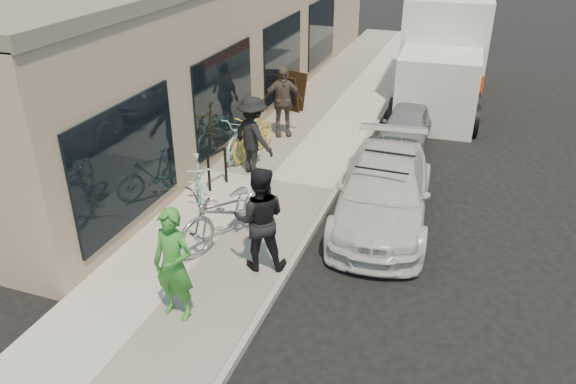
% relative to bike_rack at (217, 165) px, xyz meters
% --- Properties ---
extents(ground, '(120.00, 120.00, 0.00)m').
position_rel_bike_rack_xyz_m(ground, '(2.91, -2.29, -0.66)').
color(ground, black).
rests_on(ground, ground).
extents(sidewalk, '(3.00, 34.00, 0.15)m').
position_rel_bike_rack_xyz_m(sidewalk, '(0.91, 0.71, -0.58)').
color(sidewalk, '#B6B1A4').
rests_on(sidewalk, ground).
extents(curb, '(0.12, 34.00, 0.13)m').
position_rel_bike_rack_xyz_m(curb, '(2.46, 0.71, -0.59)').
color(curb, gray).
rests_on(curb, ground).
extents(storefront, '(3.60, 20.00, 4.22)m').
position_rel_bike_rack_xyz_m(storefront, '(-2.33, 5.70, 1.47)').
color(storefront, tan).
rests_on(storefront, ground).
extents(bike_rack, '(0.20, 0.58, 0.84)m').
position_rel_bike_rack_xyz_m(bike_rack, '(0.00, 0.00, 0.00)').
color(bike_rack, black).
rests_on(bike_rack, sidewalk).
extents(sandwich_board, '(0.82, 0.82, 1.08)m').
position_rel_bike_rack_xyz_m(sandwich_board, '(-0.15, 5.28, 0.05)').
color(sandwich_board, black).
rests_on(sandwich_board, sidewalk).
extents(sedan_white, '(2.22, 4.54, 1.31)m').
position_rel_bike_rack_xyz_m(sedan_white, '(3.61, 0.05, -0.02)').
color(sedan_white, silver).
rests_on(sedan_white, ground).
extents(sedan_silver, '(1.23, 3.00, 1.02)m').
position_rel_bike_rack_xyz_m(sedan_silver, '(3.42, 4.30, -0.15)').
color(sedan_silver, gray).
rests_on(sedan_silver, ground).
extents(moving_truck, '(2.75, 6.66, 3.22)m').
position_rel_bike_rack_xyz_m(moving_truck, '(3.82, 8.45, 0.77)').
color(moving_truck, silver).
rests_on(moving_truck, ground).
extents(tandem_bike, '(1.57, 2.43, 1.21)m').
position_rel_bike_rack_xyz_m(tandem_bike, '(1.16, -1.88, 0.10)').
color(tandem_bike, '#B4B4B6').
rests_on(tandem_bike, sidewalk).
extents(woman_rider, '(0.69, 0.49, 1.79)m').
position_rel_bike_rack_xyz_m(woman_rider, '(1.31, -4.06, 0.39)').
color(woman_rider, '#34872D').
rests_on(woman_rider, sidewalk).
extents(man_standing, '(1.06, 0.94, 1.83)m').
position_rel_bike_rack_xyz_m(man_standing, '(2.00, -2.46, 0.41)').
color(man_standing, black).
rests_on(man_standing, sidewalk).
extents(cruiser_bike_a, '(1.27, 1.65, 0.99)m').
position_rel_bike_rack_xyz_m(cruiser_bike_a, '(0.00, -0.84, -0.01)').
color(cruiser_bike_a, '#91D9CF').
rests_on(cruiser_bike_a, sidewalk).
extents(cruiser_bike_b, '(0.69, 1.97, 1.04)m').
position_rel_bike_rack_xyz_m(cruiser_bike_b, '(-0.15, 1.82, 0.01)').
color(cruiser_bike_b, '#91D9CF').
rests_on(cruiser_bike_b, sidewalk).
extents(cruiser_bike_c, '(0.75, 1.90, 1.11)m').
position_rel_bike_rack_xyz_m(cruiser_bike_c, '(0.08, 1.82, 0.05)').
color(cruiser_bike_c, yellow).
rests_on(cruiser_bike_c, sidewalk).
extents(bystander_a, '(1.34, 1.13, 1.80)m').
position_rel_bike_rack_xyz_m(bystander_a, '(0.47, 0.92, 0.40)').
color(bystander_a, black).
rests_on(bystander_a, sidewalk).
extents(bystander_b, '(1.16, 0.93, 1.85)m').
position_rel_bike_rack_xyz_m(bystander_b, '(0.27, 3.33, 0.42)').
color(bystander_b, brown).
rests_on(bystander_b, sidewalk).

